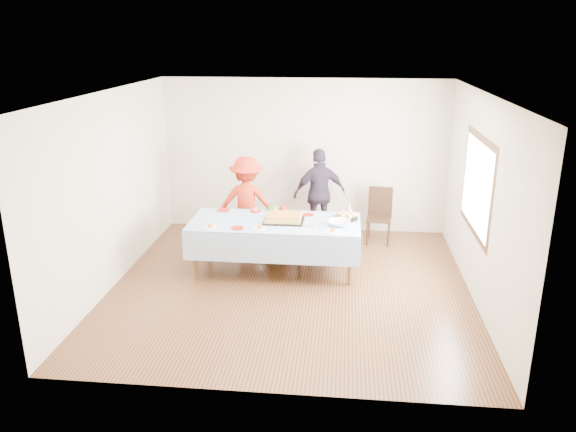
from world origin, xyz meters
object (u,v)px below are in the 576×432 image
Objects in this scene: party_table at (275,225)px; birthday_cake at (284,218)px; adult_left at (247,202)px; dining_chair at (380,212)px.

party_table is 4.27× the size of birthday_cake.
adult_left is (-0.73, 0.98, -0.07)m from birthday_cake.
dining_chair is at bearing 43.61° from birthday_cake.
birthday_cake reaches higher than party_table.
party_table is 1.64× the size of adult_left.
adult_left is at bearing 120.85° from party_table.
adult_left is (-0.59, 0.99, 0.04)m from party_table.
adult_left is (-2.21, -0.43, 0.24)m from dining_chair.
adult_left reaches higher than party_table.
dining_chair is (1.61, 1.42, -0.20)m from party_table.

